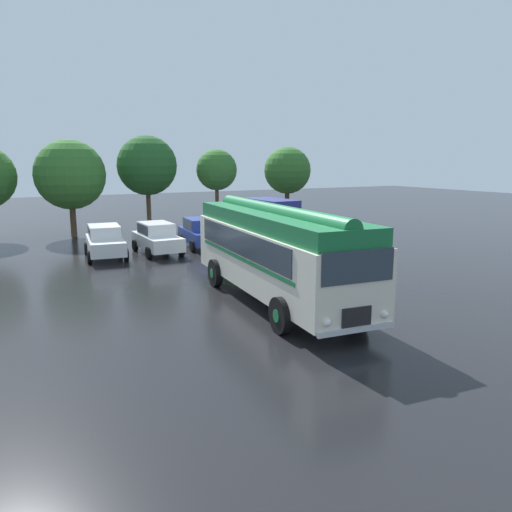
{
  "coord_description": "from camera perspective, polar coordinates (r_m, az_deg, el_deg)",
  "views": [
    {
      "loc": [
        -9.32,
        -13.99,
        5.0
      ],
      "look_at": [
        -0.67,
        2.44,
        1.4
      ],
      "focal_mm": 35.0,
      "sensor_mm": 36.0,
      "label": 1
    }
  ],
  "objects": [
    {
      "name": "vintage_bus",
      "position": [
        17.53,
        2.3,
        0.76
      ],
      "size": [
        3.46,
        10.28,
        3.49
      ],
      "color": "silver",
      "rests_on": "ground"
    },
    {
      "name": "tree_right_of_centre",
      "position": [
        37.05,
        -4.48,
        9.77
      ],
      "size": [
        2.97,
        2.97,
        5.75
      ],
      "color": "#4C3823",
      "rests_on": "ground"
    },
    {
      "name": "box_van",
      "position": [
        31.8,
        2.43,
        4.39
      ],
      "size": [
        2.43,
        5.81,
        2.5
      ],
      "color": "navy",
      "rests_on": "ground"
    },
    {
      "name": "tree_left_of_centre",
      "position": [
        34.62,
        -20.4,
        8.73
      ],
      "size": [
        4.48,
        4.48,
        6.28
      ],
      "color": "#4C3823",
      "rests_on": "ground"
    },
    {
      "name": "car_near_left",
      "position": [
        26.97,
        -16.88,
        1.64
      ],
      "size": [
        2.3,
        4.36,
        1.66
      ],
      "color": "silver",
      "rests_on": "ground"
    },
    {
      "name": "car_mid_right",
      "position": [
        29.03,
        -6.32,
        2.68
      ],
      "size": [
        2.24,
        4.34,
        1.66
      ],
      "color": "navy",
      "rests_on": "ground"
    },
    {
      "name": "ground_plane",
      "position": [
        17.54,
        5.69,
        -5.65
      ],
      "size": [
        120.0,
        120.0,
        0.0
      ],
      "primitive_type": "plane",
      "color": "black"
    },
    {
      "name": "car_far_right",
      "position": [
        30.5,
        -1.0,
        3.14
      ],
      "size": [
        2.4,
        4.4,
        1.66
      ],
      "color": "#B7BABF",
      "rests_on": "ground"
    },
    {
      "name": "tree_centre",
      "position": [
        36.53,
        -12.46,
        10.12
      ],
      "size": [
        4.19,
        4.19,
        6.68
      ],
      "color": "#4C3823",
      "rests_on": "ground"
    },
    {
      "name": "car_mid_left",
      "position": [
        27.44,
        -11.25,
        2.05
      ],
      "size": [
        2.01,
        4.22,
        1.66
      ],
      "color": "silver",
      "rests_on": "ground"
    },
    {
      "name": "tree_far_right",
      "position": [
        39.9,
        3.66,
        9.72
      ],
      "size": [
        3.66,
        3.66,
        5.99
      ],
      "color": "#4C3823",
      "rests_on": "ground"
    }
  ]
}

